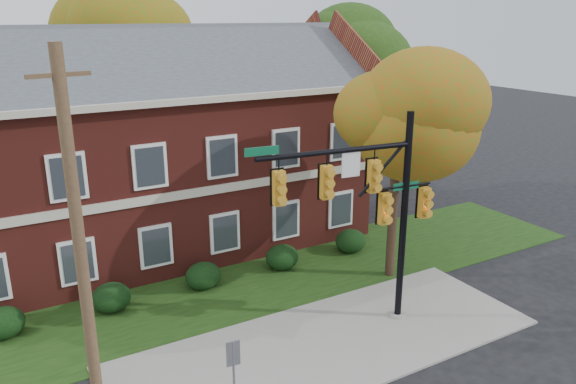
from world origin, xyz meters
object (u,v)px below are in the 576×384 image
utility_pole (78,235)px  tree_right_rear (354,55)px  tree_near_right (406,113)px  hedge_right (282,257)px  hedge_center (203,276)px  apartment_building (154,138)px  sign_post (234,369)px  traffic_signal (371,200)px  tree_far_rear (130,40)px  hedge_left (111,297)px  hedge_far_right (351,241)px  hedge_far_left (2,323)px

utility_pole → tree_right_rear: bearing=22.6°
tree_near_right → hedge_right: bearing=142.7°
utility_pole → hedge_center: bearing=32.3°
apartment_building → hedge_center: bearing=-90.0°
apartment_building → sign_post: (-2.13, -12.81, -3.31)m
hedge_right → utility_pole: bearing=-151.1°
tree_right_rear → utility_pole: bearing=-146.5°
tree_near_right → traffic_signal: bearing=-144.2°
tree_far_rear → utility_pole: bearing=-109.6°
tree_near_right → traffic_signal: 4.77m
hedge_left → hedge_right: (7.00, 0.00, 0.00)m
traffic_signal → hedge_far_right: bearing=65.4°
hedge_far_right → tree_near_right: bearing=-85.5°
tree_near_right → tree_far_rear: bearing=110.3°
hedge_left → tree_near_right: bearing=-14.8°
hedge_far_left → hedge_center: (7.00, 0.00, 0.00)m
tree_far_rear → utility_pole: (-6.34, -17.79, -3.99)m
hedge_left → traffic_signal: (7.27, -5.32, 3.99)m
hedge_center → tree_right_rear: size_ratio=0.13×
hedge_left → traffic_signal: size_ratio=0.19×
hedge_far_left → hedge_far_right: bearing=0.0°
tree_right_rear → tree_far_rear: 12.20m
tree_near_right → tree_right_rear: bearing=65.4°
apartment_building → tree_right_rear: size_ratio=1.77×
hedge_center → tree_far_rear: (1.34, 13.09, 8.32)m
hedge_left → hedge_right: size_ratio=1.00×
hedge_far_right → tree_right_rear: 10.66m
tree_far_rear → tree_near_right: bearing=-69.7°
tree_right_rear → hedge_far_left: bearing=-161.5°
tree_right_rear → sign_post: 20.22m
tree_near_right → sign_post: (-9.35, -4.72, -4.99)m
tree_near_right → utility_pole: bearing=-171.3°
hedge_center → tree_right_rear: (11.31, 6.11, 7.60)m
apartment_building → sign_post: bearing=-99.4°
traffic_signal → sign_post: size_ratio=2.94×
hedge_right → tree_near_right: (3.72, -2.83, 6.14)m
hedge_center → hedge_right: size_ratio=1.00×
traffic_signal → hedge_center: bearing=132.0°
tree_right_rear → traffic_signal: bearing=-123.4°
hedge_far_left → traffic_signal: (10.77, -5.32, 3.99)m
apartment_building → hedge_far_left: bearing=-143.1°
hedge_left → sign_post: sign_post is taller
traffic_signal → hedge_left: bearing=150.4°
hedge_center → hedge_right: (3.50, 0.00, 0.00)m
hedge_far_right → tree_near_right: 6.77m
apartment_building → sign_post: size_ratio=7.59×
tree_far_rear → sign_post: 22.13m
tree_far_rear → utility_pole: tree_far_rear is taller
apartment_building → hedge_far_right: size_ratio=13.43×
hedge_center → utility_pole: bearing=-136.8°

